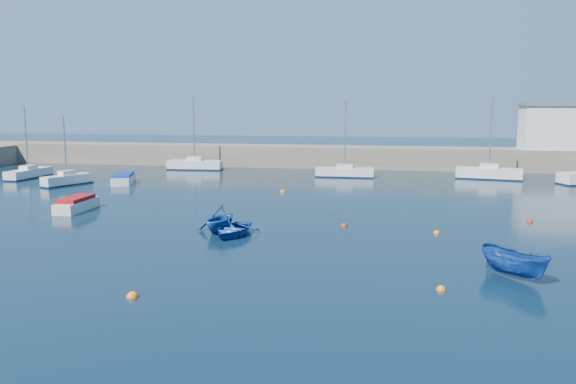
% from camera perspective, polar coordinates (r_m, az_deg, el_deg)
% --- Properties ---
extents(ground, '(220.00, 220.00, 0.00)m').
position_cam_1_polar(ground, '(26.61, -11.05, -8.58)').
color(ground, '#0B1F30').
rests_on(ground, ground).
extents(back_wall, '(96.00, 4.50, 2.60)m').
position_cam_1_polar(back_wall, '(70.58, 2.22, 3.64)').
color(back_wall, '#716856').
rests_on(back_wall, ground).
extents(harbor_office, '(10.00, 4.00, 5.00)m').
position_cam_1_polar(harbor_office, '(72.77, 26.50, 5.86)').
color(harbor_office, silver).
rests_on(harbor_office, back_wall).
extents(sailboat_3, '(3.32, 5.05, 6.67)m').
position_cam_1_polar(sailboat_3, '(58.85, -21.53, 1.20)').
color(sailboat_3, silver).
rests_on(sailboat_3, ground).
extents(sailboat_4, '(2.10, 5.87, 7.59)m').
position_cam_1_polar(sailboat_4, '(65.98, -24.84, 1.76)').
color(sailboat_4, silver).
rests_on(sailboat_4, ground).
extents(sailboat_5, '(6.58, 2.11, 8.58)m').
position_cam_1_polar(sailboat_5, '(68.45, -9.44, 2.77)').
color(sailboat_5, silver).
rests_on(sailboat_5, ground).
extents(sailboat_6, '(6.22, 1.74, 8.13)m').
position_cam_1_polar(sailboat_6, '(61.13, 5.78, 2.04)').
color(sailboat_6, silver).
rests_on(sailboat_6, ground).
extents(sailboat_7, '(6.82, 2.94, 8.76)m').
position_cam_1_polar(sailboat_7, '(62.86, 19.71, 1.84)').
color(sailboat_7, silver).
rests_on(sailboat_7, ground).
extents(motorboat_1, '(1.51, 4.25, 1.04)m').
position_cam_1_polar(motorboat_1, '(44.79, -20.68, -1.15)').
color(motorboat_1, silver).
rests_on(motorboat_1, ground).
extents(motorboat_2, '(3.06, 5.17, 1.01)m').
position_cam_1_polar(motorboat_2, '(58.42, -16.35, 1.32)').
color(motorboat_2, silver).
rests_on(motorboat_2, ground).
extents(dinghy_center, '(3.17, 4.02, 0.76)m').
position_cam_1_polar(dinghy_center, '(34.23, -5.68, -3.82)').
color(dinghy_center, '#154092').
rests_on(dinghy_center, ground).
extents(dinghy_left, '(3.45, 3.77, 1.68)m').
position_cam_1_polar(dinghy_left, '(35.22, -6.94, -2.70)').
color(dinghy_left, '#154092').
rests_on(dinghy_left, ground).
extents(dinghy_right, '(3.36, 3.58, 1.38)m').
position_cam_1_polar(dinghy_right, '(28.01, 22.04, -6.71)').
color(dinghy_right, '#154092').
rests_on(dinghy_right, ground).
extents(buoy_0, '(0.50, 0.50, 0.50)m').
position_cam_1_polar(buoy_0, '(24.55, -15.52, -10.27)').
color(buoy_0, orange).
rests_on(buoy_0, ground).
extents(buoy_1, '(0.43, 0.43, 0.43)m').
position_cam_1_polar(buoy_1, '(36.87, 5.75, -3.48)').
color(buoy_1, '#AE260D').
rests_on(buoy_1, ground).
extents(buoy_2, '(0.41, 0.41, 0.41)m').
position_cam_1_polar(buoy_2, '(35.90, 14.87, -4.09)').
color(buoy_2, orange).
rests_on(buoy_2, ground).
extents(buoy_3, '(0.50, 0.50, 0.50)m').
position_cam_1_polar(buoy_3, '(50.53, -0.52, -0.02)').
color(buoy_3, orange).
rests_on(buoy_3, ground).
extents(buoy_4, '(0.43, 0.43, 0.43)m').
position_cam_1_polar(buoy_4, '(41.48, 23.38, -2.78)').
color(buoy_4, '#AE260D').
rests_on(buoy_4, ground).
extents(buoy_5, '(0.42, 0.42, 0.42)m').
position_cam_1_polar(buoy_5, '(25.40, 15.28, -9.60)').
color(buoy_5, orange).
rests_on(buoy_5, ground).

